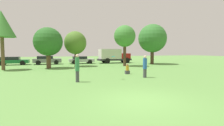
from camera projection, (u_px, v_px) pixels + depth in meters
ground_plane at (142, 101)px, 7.29m from camera, size 120.00×120.00×0.00m
person_thrower at (77, 68)px, 11.62m from camera, size 0.28×0.28×1.88m
person_catcher at (145, 66)px, 13.59m from camera, size 0.32×0.32×1.75m
frisbee at (113, 57)px, 12.73m from camera, size 0.26×0.25×0.12m
bystander_sitting at (127, 70)px, 15.75m from camera, size 0.39×0.32×0.95m
tree_0 at (1, 24)px, 18.58m from camera, size 2.85×2.85×6.47m
tree_1 at (48, 42)px, 20.65m from camera, size 3.42×3.42×4.93m
tree_2 at (75, 43)px, 23.30m from camera, size 2.97×2.97×4.76m
tree_3 at (125, 36)px, 23.63m from camera, size 2.97×2.97×5.62m
tree_4 at (152, 38)px, 27.34m from camera, size 4.48×4.48×6.34m
parked_car_green at (12, 61)px, 25.72m from camera, size 4.39×1.95×1.24m
parked_car_grey at (47, 60)px, 27.04m from camera, size 4.21×2.03×1.31m
parked_car_silver at (81, 60)px, 28.53m from camera, size 4.10×2.14×1.21m
delivery_truck_red at (113, 56)px, 29.98m from camera, size 5.80×2.35×2.41m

